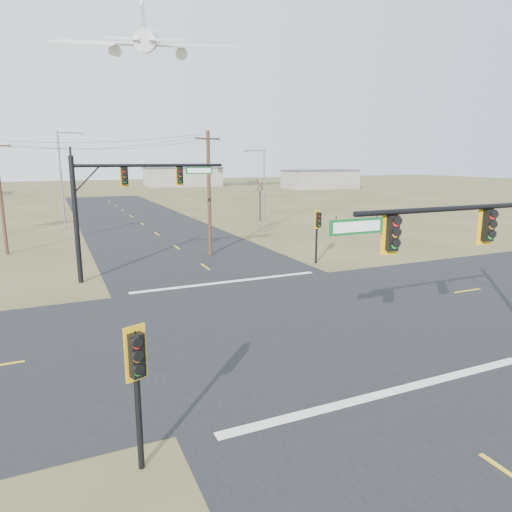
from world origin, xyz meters
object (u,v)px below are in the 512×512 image
(pedestal_signal_ne, at_px, (318,224))
(utility_pole_near, at_px, (209,192))
(mast_arm_near, at_px, (489,241))
(pedestal_signal_sw, at_px, (137,365))
(mast_arm_far, at_px, (123,191))
(streetlight_a, at_px, (262,186))
(streetlight_c, at_px, (63,175))
(utility_pole_far, at_px, (1,195))
(bare_tree_c, at_px, (260,184))

(pedestal_signal_ne, distance_m, utility_pole_near, 8.89)
(mast_arm_near, distance_m, pedestal_signal_sw, 11.94)
(mast_arm_far, relative_size, utility_pole_near, 0.99)
(mast_arm_far, height_order, utility_pole_near, utility_pole_near)
(pedestal_signal_ne, relative_size, streetlight_a, 0.46)
(streetlight_a, relative_size, streetlight_c, 0.82)
(mast_arm_far, bearing_deg, streetlight_c, 76.85)
(pedestal_signal_ne, height_order, pedestal_signal_sw, pedestal_signal_ne)
(utility_pole_far, bearing_deg, pedestal_signal_ne, -31.71)
(pedestal_signal_ne, relative_size, utility_pole_far, 0.43)
(mast_arm_far, height_order, utility_pole_far, utility_pole_far)
(mast_arm_far, relative_size, pedestal_signal_sw, 2.52)
(mast_arm_far, xyz_separation_m, pedestal_signal_sw, (-2.61, -19.29, -2.73))
(pedestal_signal_ne, bearing_deg, utility_pole_near, 128.57)
(pedestal_signal_ne, xyz_separation_m, utility_pole_near, (-6.17, 6.06, 2.06))
(streetlight_c, relative_size, bare_tree_c, 1.83)
(bare_tree_c, bearing_deg, mast_arm_far, -131.63)
(bare_tree_c, bearing_deg, streetlight_c, 173.45)
(mast_arm_near, bearing_deg, streetlight_c, 119.54)
(mast_arm_far, xyz_separation_m, bare_tree_c, (19.42, 21.85, -1.06))
(pedestal_signal_ne, distance_m, bare_tree_c, 24.17)
(pedestal_signal_sw, bearing_deg, utility_pole_near, 47.28)
(utility_pole_far, bearing_deg, utility_pole_near, -24.98)
(pedestal_signal_sw, height_order, utility_pole_far, utility_pole_far)
(bare_tree_c, bearing_deg, utility_pole_far, -159.05)
(pedestal_signal_sw, height_order, streetlight_c, streetlight_c)
(utility_pole_far, distance_m, streetlight_c, 13.88)
(pedestal_signal_ne, relative_size, streetlight_c, 0.38)
(utility_pole_near, bearing_deg, utility_pole_far, 155.02)
(mast_arm_near, distance_m, utility_pole_far, 34.70)
(pedestal_signal_ne, height_order, utility_pole_far, utility_pole_far)
(pedestal_signal_ne, relative_size, bare_tree_c, 0.69)
(mast_arm_far, height_order, pedestal_signal_ne, mast_arm_far)
(streetlight_c, bearing_deg, utility_pole_far, -100.57)
(mast_arm_far, xyz_separation_m, pedestal_signal_ne, (13.30, -1.48, -2.61))
(utility_pole_near, bearing_deg, mast_arm_far, -147.31)
(mast_arm_near, distance_m, utility_pole_near, 23.53)
(utility_pole_near, xyz_separation_m, utility_pole_far, (-14.81, 6.90, -0.25))
(mast_arm_near, xyz_separation_m, bare_tree_c, (10.27, 40.72, -0.33))
(pedestal_signal_sw, bearing_deg, streetlight_a, 40.13)
(pedestal_signal_sw, xyz_separation_m, bare_tree_c, (22.03, 41.14, 1.67))
(pedestal_signal_ne, bearing_deg, mast_arm_near, -110.36)
(streetlight_c, bearing_deg, mast_arm_near, -64.16)
(streetlight_a, distance_m, bare_tree_c, 8.78)
(utility_pole_near, xyz_separation_m, streetlight_c, (-9.83, 19.81, 0.88))
(mast_arm_near, relative_size, streetlight_a, 1.21)
(pedestal_signal_ne, relative_size, pedestal_signal_sw, 1.05)
(pedestal_signal_sw, height_order, bare_tree_c, bare_tree_c)
(pedestal_signal_ne, bearing_deg, pedestal_signal_sw, -138.73)
(utility_pole_near, xyz_separation_m, streetlight_a, (8.85, 9.20, -0.19))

